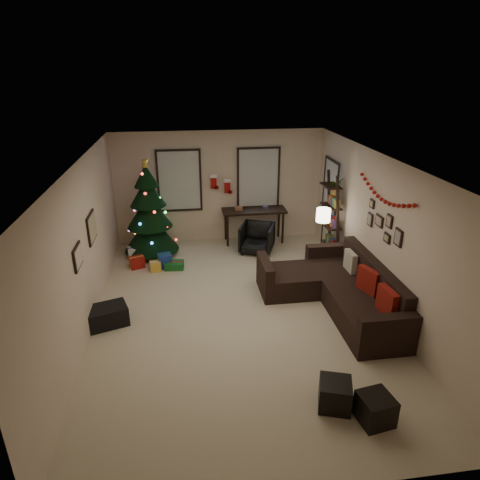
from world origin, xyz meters
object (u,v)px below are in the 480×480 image
Objects in this scene: christmas_tree at (149,215)px; desk at (254,213)px; desk_chair at (257,238)px; sofa at (338,290)px; bookshelf at (332,220)px.

christmas_tree is 2.52m from desk.
desk is 0.76m from desk_chair.
bookshelf is (0.48, 1.81, 0.69)m from sofa.
bookshelf is (1.49, -1.37, 0.24)m from desk.
desk_chair is at bearing -93.42° from desk.
desk_chair is (-1.05, 2.52, 0.05)m from sofa.
christmas_tree reaches higher than desk_chair.
desk is at bearing 137.41° from bookshelf.
christmas_tree reaches higher than sofa.
sofa is 2.73m from desk_chair.
sofa is (3.49, -2.76, -0.66)m from christmas_tree.
christmas_tree is 1.14× the size of bookshelf.
bookshelf is (3.96, -0.95, 0.03)m from christmas_tree.
desk is at bearing 109.01° from desk_chair.
desk is at bearing 107.64° from sofa.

